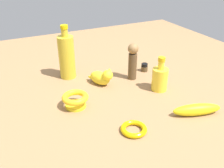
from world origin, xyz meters
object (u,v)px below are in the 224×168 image
bottle_short (160,78)px  bottle_tall (67,56)px  bowl (75,99)px  person_figure_adult (133,60)px  nail_polish_jar (144,67)px  bangle (134,129)px  banana (197,110)px  cat_figurine (102,77)px

bottle_short → bottle_tall: bearing=-42.8°
bowl → person_figure_adult: person_figure_adult is taller
person_figure_adult → nail_polish_jar: bearing=-155.2°
nail_polish_jar → person_figure_adult: bearing=24.8°
bowl → bangle: (-0.13, 0.24, -0.03)m
bottle_tall → bottle_short: size_ratio=1.65×
banana → bangle: bearing=-166.8°
bottle_tall → cat_figurine: (-0.12, 0.15, -0.07)m
banana → cat_figurine: cat_figurine is taller
banana → bottle_short: bearing=110.6°
cat_figurine → banana: bearing=120.6°
bottle_tall → bottle_short: bearing=137.2°
bottle_short → cat_figurine: bottle_short is taller
bottle_tall → banana: bearing=122.8°
nail_polish_jar → bowl: bearing=21.0°
banana → bowl: (0.40, -0.26, 0.01)m
person_figure_adult → cat_figurine: size_ratio=1.37×
person_figure_adult → nail_polish_jar: person_figure_adult is taller
nail_polish_jar → bangle: bearing=53.4°
bottle_tall → bangle: bearing=98.4°
bowl → bangle: bowl is taller
banana → cat_figurine: size_ratio=1.45×
bottle_short → cat_figurine: size_ratio=1.20×
person_figure_adult → cat_figurine: bearing=-2.9°
bottle_short → cat_figurine: (0.22, -0.16, -0.02)m
cat_figurine → nail_polish_jar: 0.27m
bottle_short → nail_polish_jar: bottle_short is taller
bottle_tall → person_figure_adult: 0.32m
banana → nail_polish_jar: banana is taller
nail_polish_jar → cat_figurine: bearing=8.4°
bottle_short → bangle: bearing=39.3°
bottle_tall → banana: size_ratio=1.37×
nail_polish_jar → banana: bearing=85.5°
cat_figurine → bangle: bearing=83.7°
bowl → cat_figurine: cat_figurine is taller
bowl → person_figure_adult: size_ratio=0.59×
banana → person_figure_adult: 0.39m
bowl → bottle_short: size_ratio=0.68×
banana → bowl: size_ratio=1.79×
cat_figurine → bangle: cat_figurine is taller
person_figure_adult → cat_figurine: 0.17m
person_figure_adult → bangle: 0.42m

